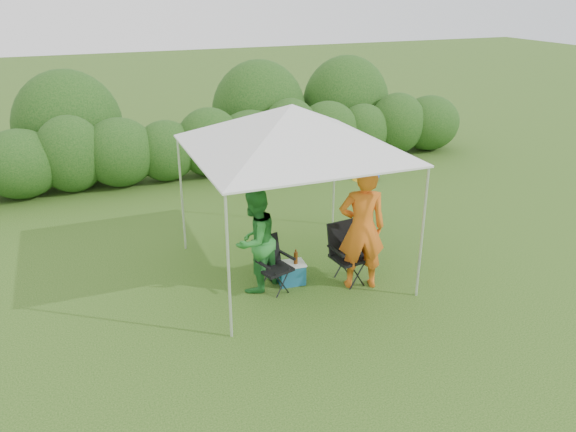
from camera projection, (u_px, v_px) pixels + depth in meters
name	position (u px, v px, depth m)	size (l,w,h in m)	color
ground	(303.00, 283.00, 9.13)	(70.00, 70.00, 0.00)	#3F641F
hedge	(213.00, 143.00, 14.00)	(14.65, 1.53, 1.80)	#285019
canopy	(292.00, 128.00, 8.62)	(3.10, 3.10, 2.83)	silver
chair_right	(347.00, 249.00, 9.06)	(0.66, 0.61, 0.98)	black
chair_left	(271.00, 261.00, 8.81)	(0.63, 0.60, 0.86)	black
man	(362.00, 228.00, 8.69)	(0.74, 0.48, 2.02)	orange
woman	(255.00, 241.00, 8.68)	(0.81, 0.63, 1.67)	#297F30
cooler	(291.00, 273.00, 9.08)	(0.45, 0.34, 0.36)	#1A5A79
bottle	(296.00, 257.00, 8.95)	(0.07, 0.07, 0.25)	#592D0C
lawn_toy	(364.00, 174.00, 13.88)	(0.61, 0.51, 0.30)	yellow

